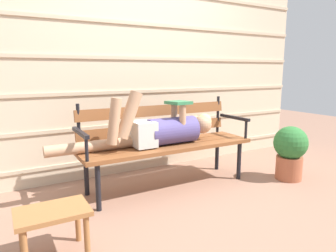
% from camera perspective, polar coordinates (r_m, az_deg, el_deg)
% --- Properties ---
extents(ground_plane, '(12.00, 12.00, 0.00)m').
position_cam_1_polar(ground_plane, '(3.03, 1.06, -11.90)').
color(ground_plane, '#936B56').
extents(house_siding, '(4.64, 0.08, 2.56)m').
position_cam_1_polar(house_siding, '(3.48, -5.42, 12.55)').
color(house_siding, beige).
rests_on(house_siding, ground).
extents(park_bench, '(1.74, 0.49, 0.86)m').
position_cam_1_polar(park_bench, '(3.03, -0.65, -2.36)').
color(park_bench, brown).
rests_on(park_bench, ground).
extents(reclining_person, '(1.64, 0.26, 0.54)m').
position_cam_1_polar(reclining_person, '(2.91, -1.51, -0.60)').
color(reclining_person, '#514784').
extents(footstool, '(0.43, 0.30, 0.32)m').
position_cam_1_polar(footstool, '(2.06, -20.84, -15.94)').
color(footstool, '#9E6638').
rests_on(footstool, ground).
extents(potted_plant, '(0.35, 0.35, 0.57)m').
position_cam_1_polar(potted_plant, '(3.47, 21.95, -4.25)').
color(potted_plant, '#AD5B3D').
rests_on(potted_plant, ground).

